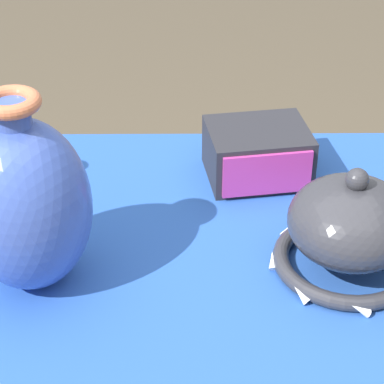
# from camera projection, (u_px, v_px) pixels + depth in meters

# --- Properties ---
(display_table) EXTENTS (1.18, 0.61, 0.80)m
(display_table) POSITION_uv_depth(u_px,v_px,m) (157.00, 295.00, 1.13)
(display_table) COLOR olive
(display_table) RESTS_ON ground_plane
(vase_tall_bulbous) EXTENTS (0.17, 0.17, 0.27)m
(vase_tall_bulbous) POSITION_uv_depth(u_px,v_px,m) (25.00, 203.00, 0.94)
(vase_tall_bulbous) COLOR #3851A8
(vase_tall_bulbous) RESTS_ON display_table
(vase_dome_bell) EXTENTS (0.21, 0.21, 0.16)m
(vase_dome_bell) POSITION_uv_depth(u_px,v_px,m) (350.00, 230.00, 1.00)
(vase_dome_bell) COLOR #2D2D33
(vase_dome_bell) RESTS_ON display_table
(mosaic_tile_box) EXTENTS (0.18, 0.16, 0.09)m
(mosaic_tile_box) POSITION_uv_depth(u_px,v_px,m) (258.00, 153.00, 1.20)
(mosaic_tile_box) COLOR #232328
(mosaic_tile_box) RESTS_ON display_table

